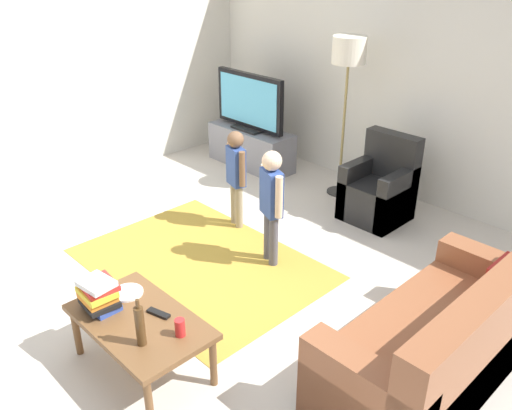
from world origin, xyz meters
TOP-DOWN VIEW (x-y plane):
  - ground at (0.00, 0.00)m, footprint 7.80×7.80m
  - wall_back at (0.00, 3.00)m, footprint 6.00×0.12m
  - wall_left at (-3.00, 0.00)m, footprint 0.12×6.00m
  - area_rug at (-0.42, 0.30)m, footprint 2.20×1.60m
  - tv_stand at (-1.85, 2.30)m, footprint 1.20×0.44m
  - tv at (-1.85, 2.28)m, footprint 1.10×0.28m
  - couch at (1.83, 0.56)m, footprint 0.80×1.80m
  - armchair at (0.16, 2.26)m, footprint 0.60×0.60m
  - floor_lamp at (-0.51, 2.45)m, footprint 0.36×0.36m
  - child_near_tv at (-0.75, 1.05)m, footprint 0.33×0.18m
  - child_center at (-0.01, 0.80)m, footprint 0.34×0.20m
  - coffee_table at (0.35, -0.81)m, footprint 1.00×0.60m
  - book_stack at (0.07, -0.94)m, footprint 0.28×0.25m
  - bottle at (0.57, -0.93)m, footprint 0.06×0.06m
  - tv_remote at (0.40, -0.69)m, footprint 0.18×0.09m
  - soda_can at (0.67, -0.71)m, footprint 0.07×0.07m
  - plate at (0.05, -0.71)m, footprint 0.22×0.22m

SIDE VIEW (x-z plane):
  - ground at x=0.00m, z-range 0.00..0.00m
  - area_rug at x=-0.42m, z-range 0.00..0.01m
  - tv_stand at x=-1.85m, z-range -0.01..0.49m
  - couch at x=1.83m, z-range -0.14..0.72m
  - armchair at x=0.16m, z-range -0.15..0.75m
  - coffee_table at x=0.35m, z-range 0.16..0.58m
  - plate at x=0.05m, z-range 0.42..0.44m
  - tv_remote at x=0.40m, z-range 0.42..0.44m
  - soda_can at x=0.67m, z-range 0.42..0.54m
  - book_stack at x=0.07m, z-range 0.42..0.65m
  - bottle at x=0.57m, z-range 0.40..0.73m
  - child_near_tv at x=-0.75m, z-range 0.10..1.12m
  - child_center at x=-0.01m, z-range 0.11..1.19m
  - tv at x=-1.85m, z-range 0.49..1.20m
  - wall_back at x=0.00m, z-range 0.00..2.70m
  - wall_left at x=-3.00m, z-range 0.00..2.70m
  - floor_lamp at x=-0.51m, z-range 0.65..2.43m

